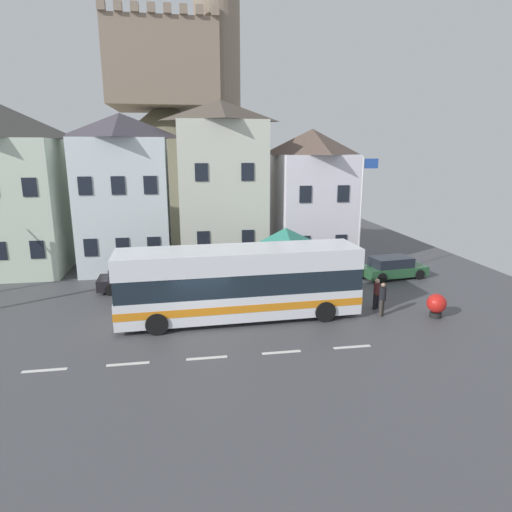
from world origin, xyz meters
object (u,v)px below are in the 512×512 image
(pedestrian_01, at_px, (377,293))
(harbour_buoy, at_px, (437,304))
(townhouse_01, at_px, (125,193))
(flagpole, at_px, (362,212))
(townhouse_02, at_px, (221,185))
(pedestrian_00, at_px, (382,298))
(public_bench, at_px, (295,269))
(townhouse_00, at_px, (9,191))
(parked_car_02, at_px, (138,278))
(bus_shelter, at_px, (286,239))
(hilltop_castle, at_px, (169,155))
(pedestrian_02, at_px, (313,283))
(parked_car_01, at_px, (392,268))
(townhouse_03, at_px, (311,196))
(parked_car_00, at_px, (320,268))
(transit_bus, at_px, (240,283))

(pedestrian_01, distance_m, harbour_buoy, 2.86)
(townhouse_01, relative_size, flagpole, 1.36)
(townhouse_02, xyz_separation_m, pedestrian_00, (6.77, -11.30, -4.65))
(public_bench, bearing_deg, pedestrian_00, -71.69)
(pedestrian_00, height_order, flagpole, flagpole)
(townhouse_00, bearing_deg, parked_car_02, -32.42)
(pedestrian_00, distance_m, public_bench, 7.81)
(townhouse_00, distance_m, bus_shelter, 18.02)
(harbour_buoy, bearing_deg, pedestrian_01, 146.21)
(hilltop_castle, relative_size, pedestrian_02, 21.53)
(pedestrian_00, distance_m, pedestrian_02, 4.18)
(townhouse_00, relative_size, public_bench, 7.11)
(pedestrian_00, bearing_deg, townhouse_02, 120.93)
(townhouse_01, xyz_separation_m, townhouse_02, (6.46, -0.13, 0.45))
(townhouse_01, bearing_deg, hilltop_castle, 82.99)
(townhouse_00, height_order, bus_shelter, townhouse_00)
(pedestrian_02, distance_m, public_bench, 4.07)
(parked_car_01, relative_size, flagpole, 0.57)
(townhouse_03, height_order, parked_car_01, townhouse_03)
(public_bench, bearing_deg, townhouse_02, 137.96)
(townhouse_00, distance_m, parked_car_00, 20.45)
(bus_shelter, relative_size, harbour_buoy, 3.10)
(pedestrian_02, bearing_deg, townhouse_03, 75.20)
(hilltop_castle, distance_m, transit_bus, 31.17)
(townhouse_02, bearing_deg, public_bench, -42.04)
(townhouse_01, relative_size, harbour_buoy, 8.67)
(hilltop_castle, xyz_separation_m, pedestrian_00, (10.78, -31.32, -6.40))
(townhouse_01, height_order, townhouse_03, townhouse_01)
(bus_shelter, distance_m, parked_car_00, 4.07)
(hilltop_castle, bearing_deg, flagpole, -65.15)
(townhouse_00, xyz_separation_m, pedestrian_01, (20.50, -10.42, -4.51))
(townhouse_00, relative_size, pedestrian_01, 6.69)
(parked_car_02, relative_size, pedestrian_00, 2.72)
(pedestrian_02, bearing_deg, harbour_buoy, -38.12)
(parked_car_01, bearing_deg, townhouse_00, 160.11)
(townhouse_03, bearing_deg, hilltop_castle, 118.40)
(townhouse_00, xyz_separation_m, parked_car_00, (19.34, -4.70, -4.71))
(parked_car_00, bearing_deg, public_bench, 149.76)
(public_bench, distance_m, flagpole, 5.53)
(transit_bus, relative_size, parked_car_02, 2.52)
(townhouse_00, relative_size, bus_shelter, 2.93)
(townhouse_01, relative_size, parked_car_02, 2.22)
(bus_shelter, relative_size, pedestrian_02, 2.39)
(townhouse_02, xyz_separation_m, harbour_buoy, (9.30, -11.90, -4.90))
(hilltop_castle, distance_m, bus_shelter, 27.74)
(townhouse_03, xyz_separation_m, flagpole, (1.36, -6.21, -0.35))
(bus_shelter, height_order, pedestrian_01, bus_shelter)
(parked_car_00, xyz_separation_m, pedestrian_00, (1.01, -6.71, 0.28))
(transit_bus, xyz_separation_m, pedestrian_00, (6.89, -0.90, -0.82))
(pedestrian_01, distance_m, pedestrian_02, 3.55)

